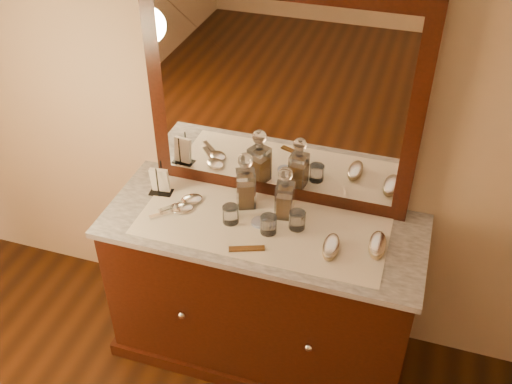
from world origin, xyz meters
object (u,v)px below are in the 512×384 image
napkin_rack (160,182)px  decanter_left (246,186)px  decanter_right (285,198)px  hand_mirror_inner (179,209)px  mirror_frame (281,98)px  hand_mirror_outer (188,201)px  dresser_cabinet (262,292)px  pin_dish (260,222)px  brush_far (377,245)px  comb (247,249)px  brush_near (331,247)px

napkin_rack → decanter_left: decanter_left is taller
decanter_right → hand_mirror_inner: (-0.46, -0.11, -0.09)m
mirror_frame → hand_mirror_outer: bearing=-150.8°
dresser_cabinet → pin_dish: bearing=-153.3°
napkin_rack → dresser_cabinet: bearing=-7.6°
pin_dish → decanter_right: (0.09, 0.09, 0.09)m
brush_far → hand_mirror_outer: bearing=176.7°
napkin_rack → hand_mirror_inner: size_ratio=0.86×
comb → decanter_left: 0.32m
pin_dish → hand_mirror_outer: (-0.36, 0.04, 0.00)m
comb → hand_mirror_outer: bearing=128.2°
hand_mirror_inner → decanter_right: bearing=13.8°
dresser_cabinet → napkin_rack: bearing=172.4°
napkin_rack → hand_mirror_outer: (0.15, -0.03, -0.05)m
decanter_left → decanter_right: bearing=-6.4°
napkin_rack → hand_mirror_outer: bearing=-12.9°
comb → decanter_right: decanter_right is taller
comb → brush_far: 0.55m
dresser_cabinet → pin_dish: (-0.01, -0.01, 0.45)m
comb → brush_far: size_ratio=0.91×
dresser_cabinet → mirror_frame: 0.97m
mirror_frame → decanter_left: mirror_frame is taller
dresser_cabinet → hand_mirror_outer: hand_mirror_outer is taller
decanter_left → comb: bearing=-71.0°
comb → hand_mirror_outer: (-0.36, 0.22, 0.00)m
brush_far → mirror_frame: bearing=152.9°
pin_dish → decanter_left: decanter_left is taller
decanter_left → brush_near: bearing=-23.3°
comb → decanter_right: bearing=50.9°
decanter_right → hand_mirror_outer: 0.46m
decanter_right → brush_near: size_ratio=1.64×
brush_near → hand_mirror_outer: brush_near is taller
decanter_right → pin_dish: bearing=-134.9°
decanter_left → dresser_cabinet: bearing=-42.4°
comb → brush_near: size_ratio=0.95×
dresser_cabinet → pin_dish: size_ratio=18.76×
dresser_cabinet → brush_near: brush_near is taller
napkin_rack → decanter_right: (0.60, 0.01, 0.04)m
brush_near → hand_mirror_inner: size_ratio=0.85×
napkin_rack → decanter_right: decanter_right is taller
comb → pin_dish: bearing=69.2°
brush_far → hand_mirror_inner: brush_far is taller
mirror_frame → brush_near: mirror_frame is taller
comb → hand_mirror_inner: bearing=137.5°
mirror_frame → pin_dish: (-0.01, -0.25, -0.49)m
napkin_rack → brush_near: (0.85, -0.16, -0.04)m
mirror_frame → hand_mirror_inner: size_ratio=6.38×
hand_mirror_outer → napkin_rack: bearing=167.1°
decanter_right → hand_mirror_inner: 0.49m
brush_far → comb: bearing=-162.1°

